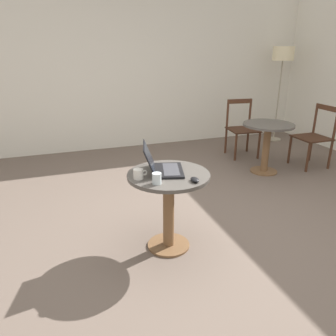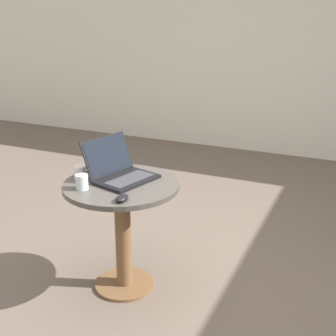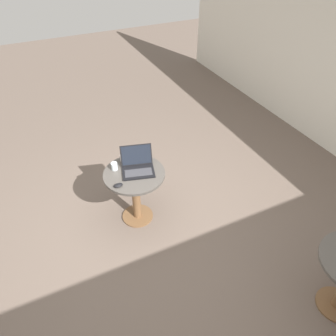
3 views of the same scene
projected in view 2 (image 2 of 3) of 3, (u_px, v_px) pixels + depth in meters
ground_plane at (198, 304)px, 2.81m from camera, size 16.00×16.00×0.00m
wall_back at (303, 38)px, 5.15m from camera, size 9.40×0.06×2.70m
cafe_table_near at (122, 212)px, 2.82m from camera, size 0.69×0.69×0.70m
laptop at (121, 171)px, 2.81m from camera, size 0.41×0.43×0.24m
mouse at (122, 198)px, 2.51m from camera, size 0.06×0.10×0.03m
mug at (81, 172)px, 2.82m from camera, size 0.12×0.08×0.08m
drinking_glass at (82, 182)px, 2.66m from camera, size 0.07×0.07×0.09m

